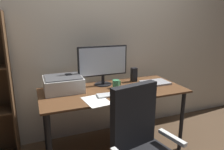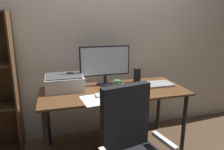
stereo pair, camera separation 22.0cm
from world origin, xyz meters
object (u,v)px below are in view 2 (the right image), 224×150
object	(u,v)px
monitor	(105,63)
coffee_mug	(117,84)
mouse	(130,93)
laptop	(158,84)
speaker_right	(137,75)
desk	(113,97)
keyboard	(110,95)
printer	(65,82)
speaker_left	(70,80)

from	to	relation	value
monitor	coffee_mug	world-z (taller)	monitor
mouse	laptop	size ratio (longest dim) A/B	0.30
coffee_mug	speaker_right	size ratio (longest dim) A/B	0.55
mouse	monitor	bearing A→B (deg)	106.50
desk	speaker_right	xyz separation A→B (m)	(0.36, 0.20, 0.17)
keyboard	printer	world-z (taller)	printer
mouse	speaker_left	bearing A→B (deg)	139.68
monitor	printer	world-z (taller)	monitor
coffee_mug	speaker_left	world-z (taller)	speaker_left
desk	speaker_left	distance (m)	0.52
laptop	speaker_right	xyz separation A→B (m)	(-0.19, 0.18, 0.07)
printer	keyboard	bearing A→B (deg)	-36.79
desk	laptop	world-z (taller)	laptop
keyboard	printer	bearing A→B (deg)	146.01
desk	keyboard	world-z (taller)	keyboard
keyboard	coffee_mug	xyz separation A→B (m)	(0.14, 0.22, 0.04)
desk	mouse	world-z (taller)	mouse
keyboard	speaker_right	distance (m)	0.58
monitor	mouse	bearing A→B (deg)	-67.62
desk	speaker_left	bearing A→B (deg)	155.45
keyboard	speaker_right	bearing A→B (deg)	42.58
keyboard	printer	distance (m)	0.54
laptop	speaker_right	distance (m)	0.28
coffee_mug	speaker_left	bearing A→B (deg)	162.92
speaker_left	monitor	bearing A→B (deg)	1.12
keyboard	speaker_right	size ratio (longest dim) A/B	1.71
speaker_left	coffee_mug	bearing A→B (deg)	-17.08
mouse	speaker_right	bearing A→B (deg)	52.39
keyboard	speaker_left	world-z (taller)	speaker_left
desk	speaker_right	size ratio (longest dim) A/B	9.23
speaker_right	coffee_mug	bearing A→B (deg)	-153.08
mouse	coffee_mug	bearing A→B (deg)	99.40
printer	desk	bearing A→B (deg)	-16.64
mouse	speaker_right	distance (m)	0.46
desk	mouse	bearing A→B (deg)	-57.02
speaker_left	speaker_right	world-z (taller)	same
monitor	speaker_right	bearing A→B (deg)	-1.12
desk	monitor	distance (m)	0.41
speaker_right	printer	distance (m)	0.87
mouse	coffee_mug	world-z (taller)	coffee_mug
speaker_right	keyboard	bearing A→B (deg)	-140.21
speaker_left	printer	distance (m)	0.08
mouse	speaker_right	size ratio (longest dim) A/B	0.56
desk	laptop	bearing A→B (deg)	2.20
printer	coffee_mug	bearing A→B (deg)	-10.34
speaker_right	monitor	bearing A→B (deg)	178.88
coffee_mug	speaker_right	xyz separation A→B (m)	(0.30, 0.15, 0.04)
coffee_mug	desk	bearing A→B (deg)	-138.21
monitor	speaker_right	distance (m)	0.44
coffee_mug	laptop	distance (m)	0.50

